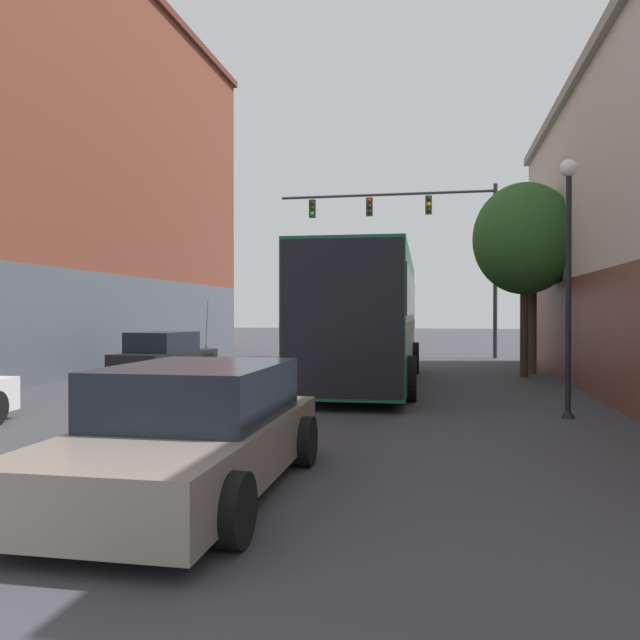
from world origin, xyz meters
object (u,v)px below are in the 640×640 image
hatchback_foreground (193,432)px  street_tree_far (533,241)px  traffic_signal_gantry (424,230)px  parked_car_left_mid (165,355)px  street_lamp (568,269)px  street_tree_near (525,239)px  bus (366,314)px

hatchback_foreground → street_tree_far: 15.88m
hatchback_foreground → traffic_signal_gantry: 21.91m
parked_car_left_mid → traffic_signal_gantry: traffic_signal_gantry is taller
street_tree_far → parked_car_left_mid: bearing=-165.4°
hatchback_foreground → street_lamp: bearing=-40.9°
traffic_signal_gantry → street_lamp: 16.06m
street_tree_near → street_tree_far: size_ratio=1.03×
traffic_signal_gantry → street_tree_far: 7.81m
street_tree_near → street_tree_far: street_tree_near is taller
bus → street_tree_near: 5.73m
parked_car_left_mid → street_tree_far: size_ratio=0.70×
street_tree_near → street_tree_far: (0.40, 1.15, 0.06)m
bus → street_tree_near: bearing=-59.4°
street_tree_near → parked_car_left_mid: bearing=-170.7°
bus → parked_car_left_mid: (-6.32, 1.02, -1.27)m
bus → street_tree_far: street_tree_far is taller
parked_car_left_mid → street_lamp: size_ratio=0.84×
bus → street_tree_near: size_ratio=1.77×
hatchback_foreground → street_tree_far: bearing=-21.2°
bus → traffic_signal_gantry: bearing=-8.1°
street_lamp → street_tree_far: size_ratio=0.83×
bus → traffic_signal_gantry: (1.27, 10.74, 3.66)m
street_tree_far → traffic_signal_gantry: bearing=117.9°
hatchback_foreground → street_tree_far: size_ratio=0.79×
traffic_signal_gantry → street_tree_far: bearing=-62.1°
traffic_signal_gantry → parked_car_left_mid: bearing=-128.0°
traffic_signal_gantry → street_lamp: size_ratio=2.01×
traffic_signal_gantry → street_tree_near: traffic_signal_gantry is taller
parked_car_left_mid → traffic_signal_gantry: bearing=-31.7°
street_lamp → street_tree_far: bearing=86.1°
traffic_signal_gantry → bus: bearing=-96.7°
bus → hatchback_foreground: size_ratio=2.31×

